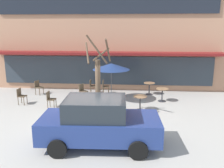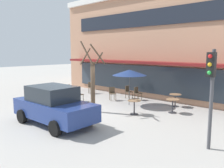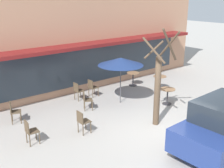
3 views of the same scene
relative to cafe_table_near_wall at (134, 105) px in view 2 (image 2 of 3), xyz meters
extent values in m
plane|color=#ADA8A0|center=(-2.16, -1.90, -0.52)|extent=(80.00, 80.00, 0.00)
cube|color=tan|center=(-2.16, 8.10, 3.34)|extent=(17.61, 8.00, 7.72)
cube|color=maroon|center=(-2.16, 3.55, 2.03)|extent=(14.97, 1.10, 0.16)
cube|color=#1E232D|center=(-2.16, 4.04, 5.04)|extent=(14.09, 0.10, 1.10)
cube|color=#2D3842|center=(-2.16, 4.04, 0.83)|extent=(14.09, 0.10, 1.90)
cylinder|color=#333338|center=(0.00, 0.00, -0.50)|extent=(0.44, 0.44, 0.03)
cylinder|color=#333338|center=(0.00, 0.00, -0.14)|extent=(0.07, 0.07, 0.70)
cylinder|color=#99704C|center=(0.00, 0.00, 0.23)|extent=(0.70, 0.70, 0.03)
cylinder|color=#333338|center=(1.32, 1.66, -0.50)|extent=(0.44, 0.44, 0.03)
cylinder|color=#333338|center=(1.32, 1.66, -0.14)|extent=(0.07, 0.07, 0.70)
cylinder|color=#99704C|center=(1.32, 1.66, 0.23)|extent=(0.70, 0.70, 0.03)
cylinder|color=#333338|center=(0.69, 3.10, -0.50)|extent=(0.44, 0.44, 0.03)
cylinder|color=#333338|center=(0.69, 3.10, -0.14)|extent=(0.07, 0.07, 0.70)
cylinder|color=#99704C|center=(0.69, 3.10, 0.23)|extent=(0.70, 0.70, 0.03)
cylinder|color=#4C4C51|center=(-1.60, 1.52, 0.58)|extent=(0.04, 0.04, 2.20)
cone|color=navy|center=(-1.60, 1.52, 1.51)|extent=(2.10, 2.10, 0.35)
cylinder|color=brown|center=(-6.27, 0.67, -0.29)|extent=(0.04, 0.04, 0.45)
cylinder|color=brown|center=(-6.30, 0.33, -0.29)|extent=(0.04, 0.04, 0.45)
cylinder|color=brown|center=(-6.61, 0.69, -0.29)|extent=(0.04, 0.04, 0.45)
cylinder|color=brown|center=(-6.63, 0.35, -0.29)|extent=(0.04, 0.04, 0.45)
cube|color=brown|center=(-6.45, 0.51, -0.05)|extent=(0.43, 0.43, 0.04)
cube|color=brown|center=(-6.63, 0.52, 0.17)|extent=(0.07, 0.40, 0.40)
cylinder|color=brown|center=(-4.46, 0.21, -0.29)|extent=(0.04, 0.04, 0.45)
cylinder|color=brown|center=(-4.46, -0.13, -0.29)|extent=(0.04, 0.04, 0.45)
cylinder|color=brown|center=(-4.80, 0.21, -0.29)|extent=(0.04, 0.04, 0.45)
cylinder|color=brown|center=(-4.80, -0.13, -0.29)|extent=(0.04, 0.04, 0.45)
cube|color=brown|center=(-4.63, 0.04, -0.05)|extent=(0.40, 0.40, 0.04)
cube|color=brown|center=(-4.81, 0.04, 0.17)|extent=(0.04, 0.40, 0.40)
cylinder|color=brown|center=(-3.04, 1.86, -0.29)|extent=(0.04, 0.04, 0.45)
cylinder|color=brown|center=(-3.20, 1.56, -0.29)|extent=(0.04, 0.04, 0.45)
cylinder|color=brown|center=(-3.34, 2.02, -0.29)|extent=(0.04, 0.04, 0.45)
cylinder|color=brown|center=(-3.50, 1.72, -0.29)|extent=(0.04, 0.04, 0.45)
cube|color=brown|center=(-3.27, 1.79, -0.05)|extent=(0.54, 0.54, 0.04)
cube|color=brown|center=(-3.43, 1.87, 0.17)|extent=(0.23, 0.37, 0.40)
cylinder|color=brown|center=(-2.73, 3.26, -0.29)|extent=(0.04, 0.04, 0.45)
cylinder|color=brown|center=(-2.73, 2.92, -0.29)|extent=(0.04, 0.04, 0.45)
cylinder|color=brown|center=(-3.07, 3.26, -0.29)|extent=(0.04, 0.04, 0.45)
cylinder|color=brown|center=(-3.07, 2.92, -0.29)|extent=(0.04, 0.04, 0.45)
cube|color=brown|center=(-2.90, 3.09, -0.05)|extent=(0.40, 0.40, 0.04)
cube|color=brown|center=(-3.08, 3.09, 0.17)|extent=(0.04, 0.40, 0.40)
cylinder|color=brown|center=(-6.04, 2.61, -0.29)|extent=(0.04, 0.04, 0.45)
cylinder|color=brown|center=(-6.17, 2.29, -0.29)|extent=(0.04, 0.04, 0.45)
cylinder|color=brown|center=(-6.36, 2.74, -0.29)|extent=(0.04, 0.04, 0.45)
cylinder|color=brown|center=(-6.49, 2.42, -0.29)|extent=(0.04, 0.04, 0.45)
cube|color=brown|center=(-6.26, 2.51, -0.05)|extent=(0.52, 0.52, 0.04)
cube|color=brown|center=(-6.43, 2.58, 0.17)|extent=(0.19, 0.39, 0.40)
cylinder|color=brown|center=(-1.91, 3.23, -0.29)|extent=(0.04, 0.04, 0.45)
cylinder|color=brown|center=(-1.90, 2.89, -0.29)|extent=(0.04, 0.04, 0.45)
cylinder|color=brown|center=(-2.25, 3.22, -0.29)|extent=(0.04, 0.04, 0.45)
cylinder|color=brown|center=(-2.24, 2.88, -0.29)|extent=(0.04, 0.04, 0.45)
cube|color=brown|center=(-2.07, 3.06, -0.05)|extent=(0.41, 0.41, 0.04)
cube|color=brown|center=(-2.25, 3.05, 0.17)|extent=(0.05, 0.40, 0.40)
cube|color=navy|center=(-1.57, -3.85, 0.18)|extent=(4.26, 1.96, 0.76)
cube|color=#232B33|center=(-1.72, -3.86, 0.90)|extent=(2.16, 1.68, 0.68)
cylinder|color=black|center=(-0.30, -2.91, -0.20)|extent=(0.65, 0.24, 0.64)
cylinder|color=black|center=(-0.24, -4.70, -0.20)|extent=(0.65, 0.24, 0.64)
cylinder|color=black|center=(-2.91, -3.00, -0.20)|extent=(0.65, 0.24, 0.64)
cylinder|color=black|center=(-2.84, -4.80, -0.20)|extent=(0.65, 0.24, 0.64)
cylinder|color=brown|center=(-2.00, -1.12, 0.85)|extent=(0.24, 0.24, 2.74)
cylinder|color=brown|center=(-1.53, -1.17, 2.64)|extent=(0.18, 1.01, 1.09)
cylinder|color=brown|center=(-1.89, -0.75, 2.42)|extent=(0.82, 0.31, 0.66)
cylinder|color=brown|center=(-2.44, -1.25, 2.54)|extent=(0.34, 0.95, 0.89)
cylinder|color=brown|center=(-1.97, -1.56, 2.72)|extent=(0.94, 0.15, 1.25)
cylinder|color=#47474C|center=(4.63, -1.76, 1.18)|extent=(0.12, 0.12, 3.40)
cube|color=black|center=(4.63, -1.94, 2.38)|extent=(0.26, 0.20, 0.80)
sphere|color=red|center=(4.63, -2.07, 2.65)|extent=(0.13, 0.13, 0.13)
sphere|color=gold|center=(4.63, -2.07, 2.39)|extent=(0.13, 0.13, 0.13)
sphere|color=green|center=(4.63, -2.07, 2.13)|extent=(0.13, 0.13, 0.13)
camera|label=1|loc=(-0.53, -11.63, 3.59)|focal=38.00mm
camera|label=2|loc=(7.58, -9.66, 2.83)|focal=38.00mm
camera|label=3|loc=(-9.79, -7.95, 4.44)|focal=45.00mm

